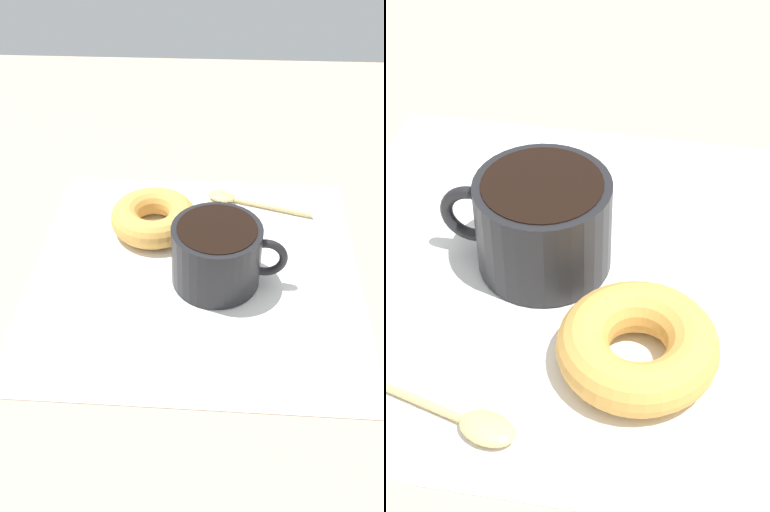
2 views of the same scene
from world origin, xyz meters
The scene contains 5 objects.
ground_plane centered at (0.00, 0.00, -1.00)cm, with size 120.00×120.00×2.00cm, color tan.
napkin centered at (-0.41, -1.05, 0.15)cm, with size 35.85×35.85×0.30cm, color white.
coffee_cup centered at (2.35, -2.36, 3.92)cm, with size 12.21×9.45×6.94cm.
donut centered at (-5.35, 6.17, 1.98)cm, with size 10.22×10.22×3.36cm, color gold.
spoon centered at (4.54, 12.23, 0.70)cm, with size 13.32×5.40×0.90cm.
Camera 1 is at (1.98, -47.85, 42.42)cm, focal length 40.00 mm.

